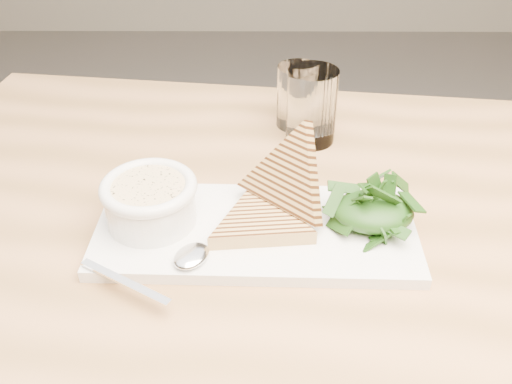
{
  "coord_description": "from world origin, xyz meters",
  "views": [
    {
      "loc": [
        -0.27,
        -0.33,
        1.22
      ],
      "look_at": [
        -0.27,
        0.21,
        0.82
      ],
      "focal_mm": 40.0,
      "sensor_mm": 36.0,
      "label": 1
    }
  ],
  "objects_px": {
    "soup_bowl": "(151,206)",
    "glass_near": "(297,96)",
    "platter": "(256,231)",
    "glass_far": "(312,106)",
    "table_top": "(312,241)"
  },
  "relations": [
    {
      "from": "platter",
      "to": "glass_far",
      "type": "bearing_deg",
      "value": 70.58
    },
    {
      "from": "table_top",
      "to": "glass_near",
      "type": "relative_size",
      "value": 11.92
    },
    {
      "from": "platter",
      "to": "glass_near",
      "type": "distance_m",
      "value": 0.28
    },
    {
      "from": "glass_far",
      "to": "platter",
      "type": "bearing_deg",
      "value": -109.42
    },
    {
      "from": "soup_bowl",
      "to": "glass_far",
      "type": "relative_size",
      "value": 0.94
    },
    {
      "from": "table_top",
      "to": "glass_far",
      "type": "height_order",
      "value": "glass_far"
    },
    {
      "from": "soup_bowl",
      "to": "glass_far",
      "type": "height_order",
      "value": "glass_far"
    },
    {
      "from": "platter",
      "to": "glass_far",
      "type": "relative_size",
      "value": 3.37
    },
    {
      "from": "table_top",
      "to": "glass_far",
      "type": "xyz_separation_m",
      "value": [
        0.01,
        0.21,
        0.08
      ]
    },
    {
      "from": "soup_bowl",
      "to": "table_top",
      "type": "bearing_deg",
      "value": 0.86
    },
    {
      "from": "platter",
      "to": "glass_far",
      "type": "distance_m",
      "value": 0.25
    },
    {
      "from": "soup_bowl",
      "to": "glass_near",
      "type": "xyz_separation_m",
      "value": [
        0.19,
        0.26,
        0.01
      ]
    },
    {
      "from": "table_top",
      "to": "glass_near",
      "type": "distance_m",
      "value": 0.27
    },
    {
      "from": "platter",
      "to": "glass_far",
      "type": "xyz_separation_m",
      "value": [
        0.08,
        0.23,
        0.05
      ]
    },
    {
      "from": "table_top",
      "to": "soup_bowl",
      "type": "height_order",
      "value": "soup_bowl"
    }
  ]
}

